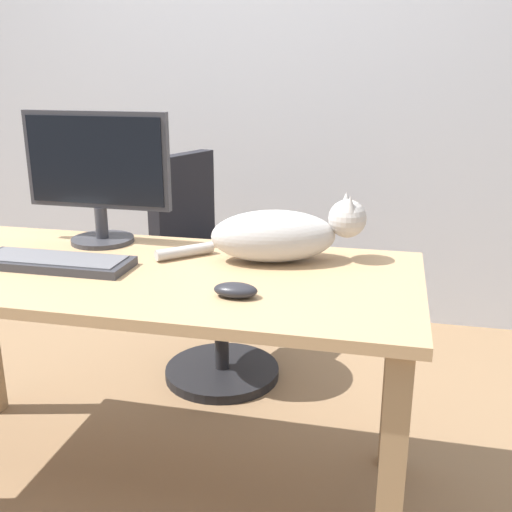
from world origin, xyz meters
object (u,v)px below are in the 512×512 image
(office_chair, at_px, (211,285))
(keyboard, at_px, (55,262))
(monitor, at_px, (97,173))
(computer_mouse, at_px, (236,290))
(cat, at_px, (281,234))

(office_chair, relative_size, keyboard, 2.12)
(office_chair, height_order, keyboard, office_chair)
(monitor, xyz_separation_m, computer_mouse, (0.55, -0.38, -0.21))
(monitor, height_order, computer_mouse, monitor)
(monitor, bearing_deg, keyboard, -93.21)
(cat, bearing_deg, monitor, 173.93)
(keyboard, height_order, computer_mouse, computer_mouse)
(office_chair, distance_m, monitor, 0.78)
(monitor, distance_m, cat, 0.62)
(office_chair, distance_m, keyboard, 0.88)
(keyboard, height_order, cat, cat)
(monitor, height_order, cat, monitor)
(office_chair, bearing_deg, keyboard, -105.08)
(monitor, distance_m, computer_mouse, 0.70)
(keyboard, xyz_separation_m, computer_mouse, (0.56, -0.12, 0.00))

